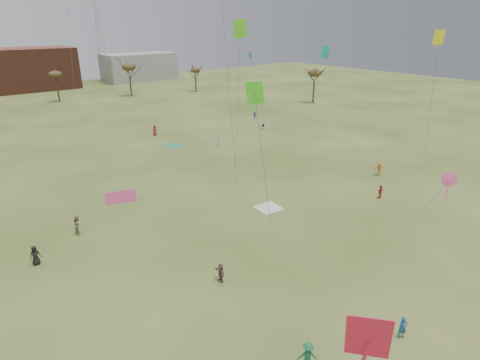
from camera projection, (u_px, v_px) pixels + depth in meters
ground at (337, 292)px, 30.29m from camera, size 260.00×260.00×0.00m
flyer_near_center at (308, 356)px, 23.31m from camera, size 1.38×1.29×1.87m
flyer_near_right at (403, 327)px, 25.63m from camera, size 0.71×0.64×1.62m
spectator_fore_a at (380, 192)px, 46.03m from camera, size 0.98×0.49×1.62m
spectator_fore_b at (78, 225)px, 38.24m from camera, size 1.06×1.16×1.94m
spectator_fore_c at (221, 273)px, 31.24m from camera, size 0.68×1.50×1.56m
flyer_mid_a at (35, 255)px, 33.38m from camera, size 0.89×0.60×1.77m
flyer_mid_b at (379, 168)px, 52.84m from camera, size 0.75×1.25×1.90m
spectator_mid_e at (218, 142)px, 65.10m from camera, size 0.88×0.87×1.44m
flyer_far_b at (155, 130)px, 71.17m from camera, size 1.08×0.89×1.89m
flyer_far_c at (255, 115)px, 83.89m from camera, size 0.69×1.00×1.42m
blanket_cream at (268, 208)px, 43.85m from camera, size 2.86×2.86×0.03m
blanket_plum at (121, 197)px, 46.55m from camera, size 4.41×4.41×0.03m
blanket_olive at (173, 146)px, 65.67m from camera, size 4.33×4.33×0.03m
camp_chair_right at (263, 127)px, 76.05m from camera, size 0.69×0.67×0.87m
kites_aloft at (170, 1)px, 48.64m from camera, size 73.64×68.02×27.87m
tree_line at (31, 83)px, 83.14m from camera, size 117.44×49.32×8.91m
building_brick at (27, 69)px, 117.64m from camera, size 26.00×16.00×12.00m
building_grey at (139, 67)px, 137.07m from camera, size 24.00×12.00×9.00m
radio_tower at (98, 21)px, 130.80m from camera, size 1.51×1.72×41.00m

